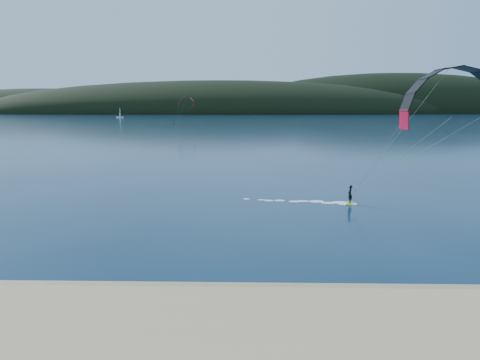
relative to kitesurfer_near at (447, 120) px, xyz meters
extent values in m
plane|color=#061C32|center=(-21.72, -21.13, -8.43)|extent=(1800.00, 1800.00, 0.00)
cube|color=#958256|center=(-21.72, -16.63, -8.38)|extent=(220.00, 2.50, 0.10)
ellipsoid|color=black|center=(-71.72, 698.87, -8.43)|extent=(840.00, 280.00, 110.00)
ellipsoid|color=black|center=(238.28, 738.87, -8.43)|extent=(600.00, 240.00, 140.00)
ellipsoid|color=black|center=(-401.72, 758.87, -8.43)|extent=(520.00, 220.00, 90.00)
cube|color=#BFE81B|center=(-6.94, 4.45, -8.37)|extent=(0.99, 1.53, 0.08)
imported|color=black|center=(-6.94, 4.45, -7.44)|extent=(0.65, 0.77, 1.80)
cylinder|color=gray|center=(-3.15, 1.99, -3.44)|extent=(0.02, 0.02, 11.00)
cube|color=#BFE81B|center=(-56.06, 184.89, -8.37)|extent=(0.81, 1.55, 0.08)
imported|color=black|center=(-56.06, 184.89, -7.43)|extent=(0.88, 1.02, 1.82)
cylinder|color=gray|center=(-52.15, 181.54, -2.19)|extent=(0.02, 0.02, 13.60)
cube|color=white|center=(-144.48, 383.53, -8.00)|extent=(7.03, 2.87, 1.20)
cylinder|color=white|center=(-144.48, 383.53, -3.29)|extent=(0.17, 0.17, 9.42)
cube|color=white|center=(-144.44, 384.73, -3.29)|extent=(0.26, 2.22, 6.85)
cube|color=white|center=(-144.44, 382.16, -5.00)|extent=(0.22, 1.71, 4.28)
camera|label=1|loc=(-16.91, -37.18, 0.98)|focal=31.93mm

